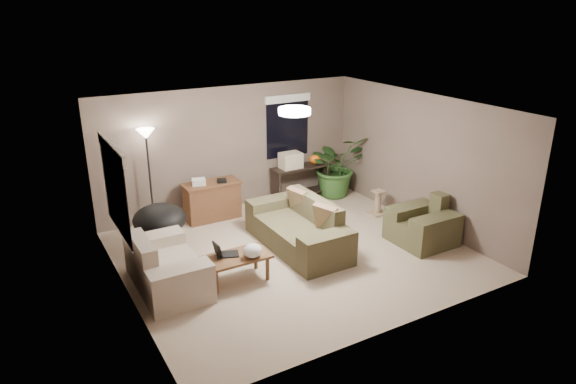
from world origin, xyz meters
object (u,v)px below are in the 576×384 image
desk (212,201)px  floor_lamp (147,146)px  main_sofa (299,230)px  papasan_chair (160,224)px  houseplant (336,172)px  console_table (301,180)px  armchair (423,226)px  cat_scratching_post (378,204)px  coffee_table (237,260)px  loveseat (165,269)px

desk → floor_lamp: floor_lamp is taller
main_sofa → papasan_chair: (-2.12, 1.10, 0.17)m
main_sofa → houseplant: bearing=41.7°
console_table → armchair: bearing=-75.1°
houseplant → desk: bearing=177.9°
desk → cat_scratching_post: (2.97, -1.43, -0.16)m
desk → houseplant: (2.86, -0.10, 0.15)m
console_table → houseplant: houseplant is taller
armchair → coffee_table: 3.44m
desk → cat_scratching_post: size_ratio=2.20×
houseplant → coffee_table: bearing=-145.8°
coffee_table → console_table: console_table is taller
main_sofa → loveseat: (-2.44, -0.19, 0.00)m
loveseat → coffee_table: loveseat is taller
coffee_table → desk: desk is taller
loveseat → cat_scratching_post: bearing=8.1°
main_sofa → houseplant: houseplant is taller
coffee_table → console_table: bearing=43.3°
console_table → loveseat: bearing=-149.6°
desk → papasan_chair: 1.50m
loveseat → armchair: size_ratio=1.60×
coffee_table → console_table: size_ratio=0.77×
main_sofa → houseplant: (2.01, 1.79, 0.23)m
desk → cat_scratching_post: 3.30m
desk → papasan_chair: size_ratio=0.99×
main_sofa → loveseat: bearing=-175.6°
console_table → papasan_chair: papasan_chair is taller
coffee_table → cat_scratching_post: 3.70m
papasan_chair → cat_scratching_post: papasan_chair is taller
armchair → cat_scratching_post: (0.14, 1.40, -0.08)m
loveseat → houseplant: bearing=24.0°
houseplant → cat_scratching_post: bearing=-85.3°
loveseat → desk: size_ratio=1.45×
houseplant → armchair: bearing=-90.7°
loveseat → floor_lamp: bearing=78.3°
armchair → desk: bearing=134.9°
main_sofa → armchair: size_ratio=2.20×
armchair → loveseat: bearing=170.3°
coffee_table → houseplant: houseplant is taller
armchair → console_table: size_ratio=0.77×
papasan_chair → cat_scratching_post: size_ratio=2.21×
armchair → desk: size_ratio=0.91×
main_sofa → papasan_chair: main_sofa is taller
desk → coffee_table: bearing=-103.6°
floor_lamp → papasan_chair: bearing=-98.6°
armchair → houseplant: bearing=89.3°
loveseat → papasan_chair: loveseat is taller
console_table → cat_scratching_post: 1.76m
desk → houseplant: bearing=-2.1°
papasan_chair → floor_lamp: floor_lamp is taller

